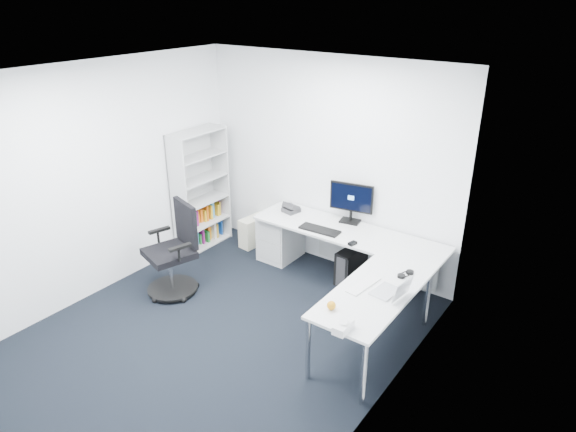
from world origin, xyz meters
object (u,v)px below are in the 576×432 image
Objects in this scene: l_desk at (333,268)px; task_chair at (169,251)px; bookshelf at (200,190)px; monitor at (351,203)px; laptop at (386,283)px.

task_chair is (-1.59, -1.09, 0.21)m from l_desk.
bookshelf is 1.50× the size of task_chair.
laptop is (1.08, -1.23, -0.16)m from monitor.
l_desk is 1.25m from laptop.
monitor reaches higher than laptop.
bookshelf is at bearing 134.26° from task_chair.
bookshelf is at bearing -175.97° from monitor.
bookshelf is (-2.17, 0.05, 0.49)m from l_desk.
l_desk is 8.02× the size of laptop.
bookshelf reaches higher than monitor.
task_chair is at bearing -145.55° from l_desk.
laptop is at bearing 27.29° from task_chair.
l_desk is 1.94m from task_chair.
bookshelf is 3.05× the size of monitor.
bookshelf reaches higher than laptop.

